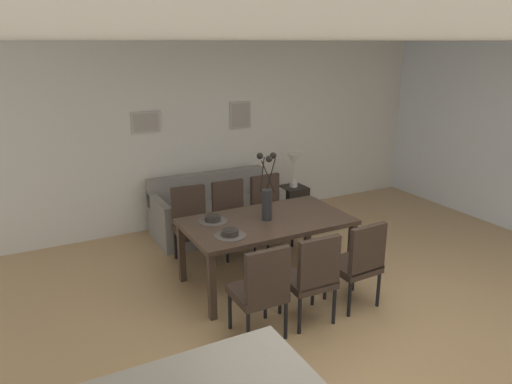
# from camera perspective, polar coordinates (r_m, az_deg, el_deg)

# --- Properties ---
(ground_plane) EXTENTS (9.00, 9.00, 0.00)m
(ground_plane) POSITION_cam_1_polar(r_m,az_deg,el_deg) (4.85, 10.27, -15.05)
(ground_plane) COLOR tan
(back_wall_panel) EXTENTS (9.00, 0.10, 2.60)m
(back_wall_panel) POSITION_cam_1_polar(r_m,az_deg,el_deg) (7.05, -5.52, 6.92)
(back_wall_panel) COLOR silver
(back_wall_panel) RESTS_ON ground
(ceiling_panel) EXTENTS (9.00, 7.20, 0.08)m
(ceiling_panel) POSITION_cam_1_polar(r_m,az_deg,el_deg) (4.42, 8.89, 17.99)
(ceiling_panel) COLOR white
(dining_table) EXTENTS (1.80, 1.00, 0.74)m
(dining_table) POSITION_cam_1_polar(r_m,az_deg,el_deg) (5.22, 1.29, -4.07)
(dining_table) COLOR #3D2D23
(dining_table) RESTS_ON ground
(dining_chair_near_left) EXTENTS (0.44, 0.44, 0.92)m
(dining_chair_near_left) POSITION_cam_1_polar(r_m,az_deg,el_deg) (4.30, 0.66, -11.38)
(dining_chair_near_left) COLOR #33261E
(dining_chair_near_left) RESTS_ON ground
(dining_chair_near_right) EXTENTS (0.46, 0.46, 0.92)m
(dining_chair_near_right) POSITION_cam_1_polar(r_m,az_deg,el_deg) (5.84, -7.68, -3.47)
(dining_chair_near_right) COLOR #33261E
(dining_chair_near_right) RESTS_ON ground
(dining_chair_far_left) EXTENTS (0.46, 0.46, 0.92)m
(dining_chair_far_left) POSITION_cam_1_polar(r_m,az_deg,el_deg) (4.55, 6.71, -9.79)
(dining_chair_far_left) COLOR #33261E
(dining_chair_far_left) RESTS_ON ground
(dining_chair_far_right) EXTENTS (0.44, 0.44, 0.92)m
(dining_chair_far_right) POSITION_cam_1_polar(r_m,az_deg,el_deg) (6.03, -2.92, -2.66)
(dining_chair_far_right) COLOR #33261E
(dining_chair_far_right) RESTS_ON ground
(dining_chair_mid_left) EXTENTS (0.46, 0.46, 0.92)m
(dining_chair_mid_left) POSITION_cam_1_polar(r_m,az_deg,el_deg) (4.89, 12.18, -8.02)
(dining_chair_mid_left) COLOR #33261E
(dining_chair_mid_left) RESTS_ON ground
(dining_chair_mid_right) EXTENTS (0.47, 0.47, 0.92)m
(dining_chair_mid_right) POSITION_cam_1_polar(r_m,az_deg,el_deg) (6.28, 1.61, -1.79)
(dining_chair_mid_right) COLOR #33261E
(dining_chair_mid_right) RESTS_ON ground
(centerpiece_vase) EXTENTS (0.21, 0.23, 0.73)m
(centerpiece_vase) POSITION_cam_1_polar(r_m,az_deg,el_deg) (5.10, 1.32, -0.34)
(centerpiece_vase) COLOR #232326
(centerpiece_vase) RESTS_ON dining_table
(placemat_near_left) EXTENTS (0.32, 0.32, 0.01)m
(placemat_near_left) POSITION_cam_1_polar(r_m,az_deg,el_deg) (4.78, -3.09, -5.20)
(placemat_near_left) COLOR #4C4742
(placemat_near_left) RESTS_ON dining_table
(bowl_near_left) EXTENTS (0.17, 0.17, 0.07)m
(bowl_near_left) POSITION_cam_1_polar(r_m,az_deg,el_deg) (4.77, -3.09, -4.79)
(bowl_near_left) COLOR #2D2826
(bowl_near_left) RESTS_ON dining_table
(placemat_near_right) EXTENTS (0.32, 0.32, 0.01)m
(placemat_near_right) POSITION_cam_1_polar(r_m,az_deg,el_deg) (5.17, -5.17, -3.48)
(placemat_near_right) COLOR #4C4742
(placemat_near_right) RESTS_ON dining_table
(bowl_near_right) EXTENTS (0.17, 0.17, 0.07)m
(bowl_near_right) POSITION_cam_1_polar(r_m,az_deg,el_deg) (5.15, -5.18, -3.09)
(bowl_near_right) COLOR #2D2826
(bowl_near_right) RESTS_ON dining_table
(sofa) EXTENTS (1.74, 0.84, 0.80)m
(sofa) POSITION_cam_1_polar(r_m,az_deg,el_deg) (6.76, -4.87, -2.51)
(sofa) COLOR gray
(sofa) RESTS_ON ground
(side_table) EXTENTS (0.36, 0.36, 0.52)m
(side_table) POSITION_cam_1_polar(r_m,az_deg,el_deg) (7.22, 4.46, -1.34)
(side_table) COLOR black
(side_table) RESTS_ON ground
(table_lamp) EXTENTS (0.22, 0.22, 0.51)m
(table_lamp) POSITION_cam_1_polar(r_m,az_deg,el_deg) (7.04, 4.58, 3.54)
(table_lamp) COLOR beige
(table_lamp) RESTS_ON side_table
(framed_picture_left) EXTENTS (0.39, 0.03, 0.29)m
(framed_picture_left) POSITION_cam_1_polar(r_m,az_deg,el_deg) (6.64, -13.07, 8.13)
(framed_picture_left) COLOR #B2ADA3
(framed_picture_center) EXTENTS (0.34, 0.03, 0.39)m
(framed_picture_center) POSITION_cam_1_polar(r_m,az_deg,el_deg) (7.13, -1.88, 9.18)
(framed_picture_center) COLOR #B2ADA3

